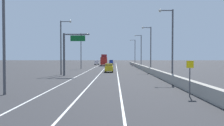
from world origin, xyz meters
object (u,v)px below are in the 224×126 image
object	(u,v)px
overhead_sign_gantry	(68,49)
lamp_post_right_fourth	(140,49)
lamp_post_left_near	(7,29)
lamp_post_right_second	(171,39)
lamp_post_left_far	(82,48)
box_truck	(104,61)
car_yellow_2	(109,68)
lamp_post_right_fifth	(134,51)
lamp_post_left_mid	(62,44)
car_blue_1	(111,62)
speed_advisory_sign	(190,76)
car_white_0	(97,63)
lamp_post_right_third	(150,46)

from	to	relation	value
overhead_sign_gantry	lamp_post_right_fourth	bearing A→B (deg)	61.26
overhead_sign_gantry	lamp_post_left_near	size ratio (longest dim) A/B	0.74
lamp_post_right_second	lamp_post_left_far	xyz separation A→B (m)	(-17.32, 31.71, 0.00)
lamp_post_left_far	box_truck	distance (m)	22.80
lamp_post_right_second	car_yellow_2	size ratio (longest dim) A/B	2.47
lamp_post_right_fifth	car_yellow_2	distance (m)	39.42
lamp_post_left_mid	car_blue_1	distance (m)	58.60
speed_advisory_sign	car_white_0	distance (m)	78.54
lamp_post_left_near	lamp_post_left_mid	world-z (taller)	same
car_blue_1	lamp_post_right_second	bearing A→B (deg)	-81.91
overhead_sign_gantry	lamp_post_right_second	xyz separation A→B (m)	(16.15, -7.52, 1.07)
speed_advisory_sign	box_truck	world-z (taller)	box_truck
lamp_post_right_third	box_truck	xyz separation A→B (m)	(-11.98, 35.21, -3.82)
lamp_post_left_far	car_white_0	xyz separation A→B (m)	(1.64, 32.54, -4.87)
lamp_post_right_fourth	speed_advisory_sign	bearing A→B (deg)	-91.69
lamp_post_right_second	lamp_post_right_fifth	xyz separation A→B (m)	(-0.38, 55.09, 0.00)
lamp_post_right_second	lamp_post_left_far	world-z (taller)	same
lamp_post_right_fourth	lamp_post_left_mid	bearing A→B (deg)	-122.99
lamp_post_right_third	car_white_0	distance (m)	48.69
car_white_0	car_blue_1	xyz separation A→B (m)	(6.08, 3.27, 0.08)
car_blue_1	car_yellow_2	distance (m)	50.54
lamp_post_right_fifth	lamp_post_left_mid	bearing A→B (deg)	-110.88
lamp_post_left_near	lamp_post_right_second	bearing A→B (deg)	35.48
lamp_post_right_fifth	car_white_0	distance (m)	18.48
lamp_post_left_mid	overhead_sign_gantry	bearing A→B (deg)	-54.21
car_blue_1	car_yellow_2	world-z (taller)	car_blue_1
lamp_post_left_far	lamp_post_left_near	bearing A→B (deg)	-90.04
lamp_post_left_far	car_white_0	bearing A→B (deg)	87.12
lamp_post_right_third	car_yellow_2	distance (m)	10.35
speed_advisory_sign	car_yellow_2	xyz separation A→B (m)	(-7.58, 29.99, -0.80)
car_white_0	box_truck	size ratio (longest dim) A/B	0.61
lamp_post_right_second	lamp_post_right_fifth	distance (m)	55.09
lamp_post_left_mid	car_blue_1	bearing A→B (deg)	82.03
lamp_post_right_fifth	lamp_post_left_mid	xyz separation A→B (m)	(-17.32, -45.42, 0.00)
lamp_post_right_third	lamp_post_right_second	bearing A→B (deg)	-89.57
lamp_post_left_near	car_yellow_2	distance (m)	30.83
speed_advisory_sign	lamp_post_left_mid	xyz separation A→B (m)	(-16.09, 22.69, 4.04)
lamp_post_right_third	lamp_post_left_far	size ratio (longest dim) A/B	1.00
lamp_post_right_fourth	lamp_post_left_mid	distance (m)	32.26
lamp_post_left_mid	car_yellow_2	distance (m)	12.22
box_truck	speed_advisory_sign	bearing A→B (deg)	-81.03
overhead_sign_gantry	lamp_post_right_fifth	bearing A→B (deg)	71.65
lamp_post_right_fifth	lamp_post_right_third	bearing A→B (deg)	-89.62
lamp_post_right_third	lamp_post_right_fifth	world-z (taller)	same
car_white_0	car_yellow_2	distance (m)	47.72
lamp_post_right_fourth	car_yellow_2	bearing A→B (deg)	-114.60
lamp_post_left_far	car_yellow_2	distance (m)	17.51
speed_advisory_sign	box_truck	distance (m)	67.41
overhead_sign_gantry	lamp_post_left_mid	bearing A→B (deg)	125.79
lamp_post_right_fourth	box_truck	xyz separation A→B (m)	(-11.97, 16.85, -3.82)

